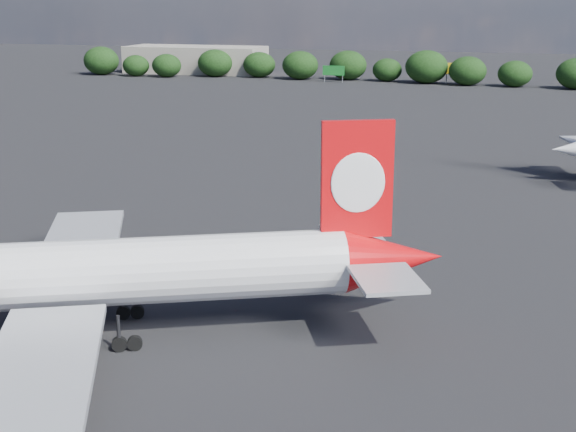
# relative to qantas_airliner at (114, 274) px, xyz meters

# --- Properties ---
(ground) EXTENTS (500.00, 500.00, 0.00)m
(ground) POSITION_rel_qantas_airliner_xyz_m (-5.14, 53.55, -4.50)
(ground) COLOR black
(ground) RESTS_ON ground
(qantas_airliner) EXTENTS (42.89, 41.36, 14.76)m
(qantas_airliner) POSITION_rel_qantas_airliner_xyz_m (0.00, 0.00, 0.00)
(qantas_airliner) COLOR white
(qantas_airliner) RESTS_ON ground
(terminal_building) EXTENTS (42.00, 16.00, 8.00)m
(terminal_building) POSITION_rel_qantas_airliner_xyz_m (-70.14, 185.55, -0.50)
(terminal_building) COLOR gray
(terminal_building) RESTS_ON ground
(highway_sign) EXTENTS (6.00, 0.30, 4.50)m
(highway_sign) POSITION_rel_qantas_airliner_xyz_m (-23.14, 169.55, -1.37)
(highway_sign) COLOR #146520
(highway_sign) RESTS_ON ground
(billboard_yellow) EXTENTS (5.00, 0.30, 5.50)m
(billboard_yellow) POSITION_rel_qantas_airliner_xyz_m (6.86, 175.55, -0.63)
(billboard_yellow) COLOR yellow
(billboard_yellow) RESTS_ON ground
(horizon_treeline) EXTENTS (204.36, 16.23, 9.19)m
(horizon_treeline) POSITION_rel_qantas_airliner_xyz_m (8.93, 173.64, -0.51)
(horizon_treeline) COLOR black
(horizon_treeline) RESTS_ON ground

